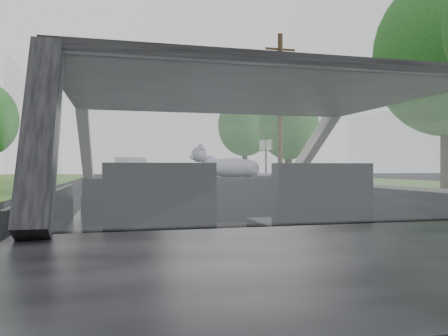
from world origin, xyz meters
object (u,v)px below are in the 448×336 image
cat (232,166)px  other_car (131,171)px  subject_car (225,229)px  highway_sign (266,164)px  utility_pole (280,111)px

cat → other_car: (0.04, 22.87, -0.24)m
subject_car → highway_sign: size_ratio=1.59×
other_car → highway_sign: highway_sign is taller
subject_car → highway_sign: bearing=69.9°
other_car → utility_pole: 9.33m
other_car → cat: bearing=-92.7°
subject_car → other_car: bearing=89.4°
utility_pole → highway_sign: bearing=164.1°
subject_car → other_car: other_car is taller
subject_car → utility_pole: size_ratio=0.50×
subject_car → utility_pole: (7.60, 18.67, 3.24)m
cat → highway_sign: size_ratio=0.21×
utility_pole → subject_car: bearing=-112.2°
other_car → subject_car: bearing=-93.2°
other_car → highway_sign: bearing=-37.2°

